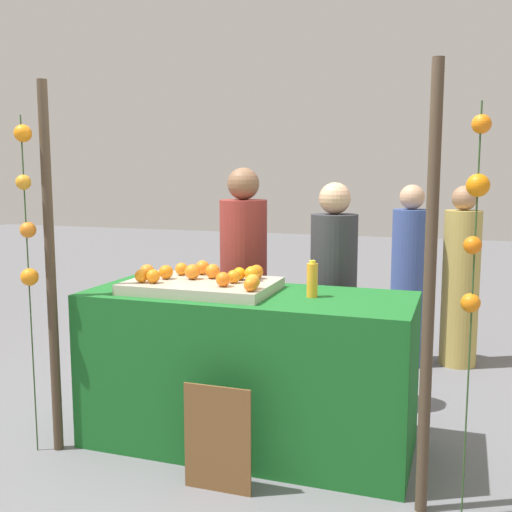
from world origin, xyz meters
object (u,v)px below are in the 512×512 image
(stall_counter, at_px, (248,370))
(orange_0, at_px, (192,272))
(chalkboard_sign, at_px, (218,440))
(vendor_left, at_px, (244,293))
(juice_bottle, at_px, (312,280))
(vendor_right, at_px, (333,306))
(orange_1, at_px, (234,277))

(stall_counter, height_order, orange_0, orange_0)
(chalkboard_sign, xyz_separation_m, vendor_left, (-0.32, 1.27, 0.50))
(vendor_left, bearing_deg, orange_0, -96.53)
(juice_bottle, xyz_separation_m, vendor_right, (-0.01, 0.67, -0.30))
(juice_bottle, relative_size, vendor_right, 0.13)
(stall_counter, bearing_deg, juice_bottle, 2.59)
(chalkboard_sign, bearing_deg, vendor_left, 104.05)
(vendor_left, bearing_deg, juice_bottle, -46.12)
(juice_bottle, distance_m, vendor_left, 0.98)
(orange_0, relative_size, juice_bottle, 0.44)
(vendor_left, bearing_deg, chalkboard_sign, -75.95)
(orange_0, xyz_separation_m, orange_1, (0.28, -0.04, -0.01))
(orange_1, xyz_separation_m, vendor_right, (0.44, 0.71, -0.30))
(chalkboard_sign, bearing_deg, stall_counter, 93.85)
(orange_0, xyz_separation_m, chalkboard_sign, (0.40, -0.58, -0.75))
(orange_1, xyz_separation_m, juice_bottle, (0.46, 0.04, 0.00))
(orange_0, bearing_deg, chalkboard_sign, -55.71)
(stall_counter, height_order, vendor_right, vendor_right)
(orange_0, relative_size, vendor_left, 0.06)
(juice_bottle, height_order, chalkboard_sign, juice_bottle)
(vendor_left, relative_size, vendor_right, 1.06)
(orange_0, height_order, chalkboard_sign, orange_0)
(orange_0, bearing_deg, vendor_left, 83.47)
(orange_1, height_order, vendor_left, vendor_left)
(stall_counter, relative_size, orange_0, 20.90)
(orange_1, xyz_separation_m, vendor_left, (-0.20, 0.73, -0.25))
(stall_counter, bearing_deg, vendor_left, 111.70)
(juice_bottle, xyz_separation_m, chalkboard_sign, (-0.34, -0.59, -0.75))
(chalkboard_sign, relative_size, vendor_right, 0.37)
(stall_counter, xyz_separation_m, vendor_right, (0.37, 0.69, 0.26))
(orange_1, bearing_deg, juice_bottle, 5.14)
(orange_1, relative_size, chalkboard_sign, 0.13)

